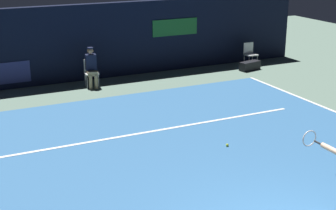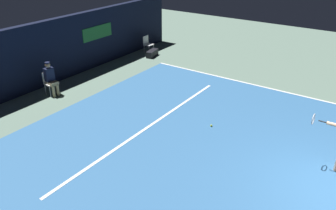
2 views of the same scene
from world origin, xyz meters
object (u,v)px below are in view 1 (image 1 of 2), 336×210
(courtside_chair_near, at_px, (250,53))
(equipment_bag, at_px, (250,66))
(tennis_ball, at_px, (227,145))
(line_judge_on_chair, at_px, (91,67))

(courtside_chair_near, xyz_separation_m, equipment_bag, (-0.39, -0.59, -0.34))
(tennis_ball, relative_size, equipment_bag, 0.08)
(courtside_chair_near, xyz_separation_m, tennis_ball, (-5.15, -6.58, -0.46))
(courtside_chair_near, bearing_deg, line_judge_on_chair, -177.83)
(line_judge_on_chair, xyz_separation_m, tennis_ball, (1.27, -6.34, -0.64))
(tennis_ball, height_order, equipment_bag, equipment_bag)
(line_judge_on_chair, relative_size, courtside_chair_near, 1.50)
(line_judge_on_chair, distance_m, courtside_chair_near, 6.43)
(line_judge_on_chair, height_order, tennis_ball, line_judge_on_chair)
(courtside_chair_near, distance_m, equipment_bag, 0.79)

